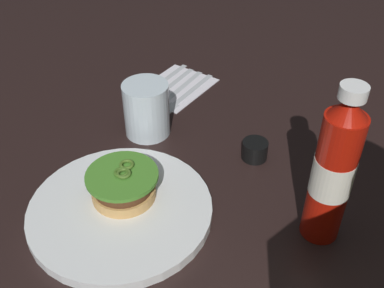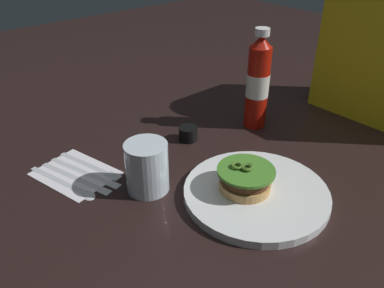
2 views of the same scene
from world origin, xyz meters
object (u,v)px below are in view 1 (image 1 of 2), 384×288
Objects in this scene: water_glass at (147,109)px; fork_utensil at (185,95)px; dinner_plate at (121,210)px; ketchup_bottle at (333,172)px; condiment_cup at (255,150)px; spoon_utensil at (154,86)px; napkin at (176,87)px; butter_knife at (165,89)px; steak_knife at (174,93)px; burger_sandwich at (123,185)px.

fork_utensil is at bearing -160.40° from water_glass.
ketchup_bottle is (-0.20, 0.23, 0.11)m from dinner_plate.
condiment_cup reaches higher than fork_utensil.
condiment_cup is at bearing 87.98° from spoon_utensil.
napkin is 0.89× the size of spoon_utensil.
steak_knife is (-0.01, 0.02, -0.00)m from butter_knife.
water_glass reaches higher than fork_utensil.
burger_sandwich reaches higher than spoon_utensil.
condiment_cup is 0.31m from spoon_utensil.
condiment_cup is at bearing 84.08° from steak_knife.
water_glass is 0.18m from napkin.
water_glass reaches higher than steak_knife.
napkin is (-0.29, -0.22, -0.04)m from burger_sandwich.
burger_sandwich is 0.36m from spoon_utensil.
steak_knife is at bearing -143.14° from burger_sandwich.
steak_knife is (-0.08, -0.44, -0.11)m from ketchup_bottle.
napkin is at bearing -142.61° from dinner_plate.
spoon_utensil is at bearing -67.06° from butter_knife.
burger_sandwich is 0.20m from water_glass.
napkin is (-0.14, -0.09, -0.05)m from water_glass.
napkin is at bearing -102.61° from ketchup_bottle.
ketchup_bottle is at bearing 96.36° from water_glass.
dinner_plate is 2.75× the size of water_glass.
napkin is (-0.10, -0.46, -0.12)m from ketchup_bottle.
ketchup_bottle is at bearing 77.39° from napkin.
dinner_plate reaches higher than fork_utensil.
spoon_utensil is at bearing -67.84° from fork_utensil.
dinner_plate is at bearing 41.67° from water_glass.
butter_knife is at bearing -68.24° from fork_utensil.
condiment_cup is 0.29m from butter_knife.
water_glass is at bearing 39.01° from butter_knife.
dinner_plate reaches higher than steak_knife.
burger_sandwich is at bearing 42.09° from water_glass.
dinner_plate is 1.73× the size of napkin.
water_glass is 0.59× the size of fork_utensil.
burger_sandwich is 0.64× the size of fork_utensil.
condiment_cup is 0.25× the size of spoon_utensil.
dinner_plate is at bearing 32.91° from fork_utensil.
burger_sandwich is 0.33m from fork_utensil.
napkin is 0.03m from steak_knife.
ketchup_bottle reaches higher than water_glass.
steak_knife is (-0.12, -0.07, -0.05)m from water_glass.
dinner_plate is 0.37m from butter_knife.
water_glass reaches higher than burger_sandwich.
steak_knife is (0.02, 0.02, 0.00)m from napkin.
ketchup_bottle is 0.49m from napkin.
ketchup_bottle is 1.32× the size of steak_knife.
condiment_cup is 0.24× the size of steak_knife.
fork_utensil is (0.01, 0.04, 0.00)m from napkin.
ketchup_bottle reaches higher than condiment_cup.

